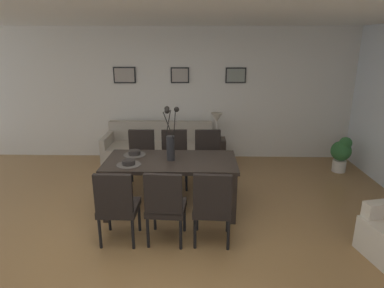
{
  "coord_description": "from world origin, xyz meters",
  "views": [
    {
      "loc": [
        0.56,
        -3.29,
        2.25
      ],
      "look_at": [
        0.46,
        0.92,
        0.96
      ],
      "focal_mm": 30.32,
      "sensor_mm": 36.0,
      "label": 1
    }
  ],
  "objects_px": {
    "dining_chair_far_left": "(165,204)",
    "centerpiece_vase": "(171,140)",
    "sofa": "(159,151)",
    "framed_picture_left": "(125,75)",
    "framed_picture_center": "(180,75)",
    "dining_chair_mid_left": "(212,204)",
    "potted_plant": "(341,152)",
    "table_lamp": "(217,120)",
    "dining_chair_mid_right": "(208,156)",
    "bowl_near_left": "(129,162)",
    "dining_table": "(171,165)",
    "dining_chair_near_left": "(117,204)",
    "bowl_near_right": "(135,152)",
    "framed_picture_right": "(236,75)",
    "side_table": "(216,152)",
    "dining_chair_near_right": "(141,156)",
    "dining_chair_far_right": "(174,156)"
  },
  "relations": [
    {
      "from": "dining_chair_far_left",
      "to": "centerpiece_vase",
      "type": "distance_m",
      "value": 0.99
    },
    {
      "from": "sofa",
      "to": "framed_picture_left",
      "type": "height_order",
      "value": "framed_picture_left"
    },
    {
      "from": "centerpiece_vase",
      "to": "framed_picture_center",
      "type": "height_order",
      "value": "framed_picture_center"
    },
    {
      "from": "dining_chair_far_left",
      "to": "dining_chair_mid_left",
      "type": "distance_m",
      "value": 0.54
    },
    {
      "from": "centerpiece_vase",
      "to": "potted_plant",
      "type": "distance_m",
      "value": 3.41
    },
    {
      "from": "table_lamp",
      "to": "dining_chair_mid_right",
      "type": "bearing_deg",
      "value": -100.52
    },
    {
      "from": "dining_chair_mid_right",
      "to": "dining_chair_far_left",
      "type": "bearing_deg",
      "value": -107.35
    },
    {
      "from": "bowl_near_left",
      "to": "framed_picture_center",
      "type": "relative_size",
      "value": 0.47
    },
    {
      "from": "dining_table",
      "to": "dining_chair_near_left",
      "type": "bearing_deg",
      "value": -122.47
    },
    {
      "from": "sofa",
      "to": "framed_picture_center",
      "type": "bearing_deg",
      "value": 51.24
    },
    {
      "from": "centerpiece_vase",
      "to": "sofa",
      "type": "relative_size",
      "value": 0.36
    },
    {
      "from": "sofa",
      "to": "dining_chair_near_left",
      "type": "bearing_deg",
      "value": -93.47
    },
    {
      "from": "sofa",
      "to": "centerpiece_vase",
      "type": "bearing_deg",
      "value": -77.83
    },
    {
      "from": "bowl_near_right",
      "to": "framed_picture_left",
      "type": "height_order",
      "value": "framed_picture_left"
    },
    {
      "from": "framed_picture_center",
      "to": "sofa",
      "type": "bearing_deg",
      "value": -128.76
    },
    {
      "from": "centerpiece_vase",
      "to": "bowl_near_right",
      "type": "height_order",
      "value": "centerpiece_vase"
    },
    {
      "from": "dining_chair_far_left",
      "to": "potted_plant",
      "type": "bearing_deg",
      "value": 38.07
    },
    {
      "from": "framed_picture_center",
      "to": "framed_picture_right",
      "type": "height_order",
      "value": "framed_picture_center"
    },
    {
      "from": "framed_picture_center",
      "to": "bowl_near_left",
      "type": "bearing_deg",
      "value": -102.27
    },
    {
      "from": "side_table",
      "to": "table_lamp",
      "type": "bearing_deg",
      "value": 0.0
    },
    {
      "from": "potted_plant",
      "to": "sofa",
      "type": "bearing_deg",
      "value": 174.87
    },
    {
      "from": "dining_chair_near_left",
      "to": "sofa",
      "type": "relative_size",
      "value": 0.45
    },
    {
      "from": "dining_table",
      "to": "framed_picture_center",
      "type": "bearing_deg",
      "value": 90.0
    },
    {
      "from": "dining_chair_near_right",
      "to": "dining_chair_far_right",
      "type": "xyz_separation_m",
      "value": [
        0.55,
        0.01,
        0.0
      ]
    },
    {
      "from": "dining_chair_mid_left",
      "to": "table_lamp",
      "type": "relative_size",
      "value": 1.8
    },
    {
      "from": "dining_chair_mid_left",
      "to": "dining_chair_mid_right",
      "type": "height_order",
      "value": "same"
    },
    {
      "from": "sofa",
      "to": "framed_picture_center",
      "type": "relative_size",
      "value": 5.69
    },
    {
      "from": "dining_chair_far_right",
      "to": "table_lamp",
      "type": "bearing_deg",
      "value": 53.42
    },
    {
      "from": "framed_picture_left",
      "to": "bowl_near_right",
      "type": "bearing_deg",
      "value": -75.05
    },
    {
      "from": "centerpiece_vase",
      "to": "bowl_near_left",
      "type": "height_order",
      "value": "centerpiece_vase"
    },
    {
      "from": "centerpiece_vase",
      "to": "potted_plant",
      "type": "height_order",
      "value": "centerpiece_vase"
    },
    {
      "from": "dining_chair_near_left",
      "to": "bowl_near_right",
      "type": "bearing_deg",
      "value": 89.54
    },
    {
      "from": "bowl_near_left",
      "to": "bowl_near_right",
      "type": "distance_m",
      "value": 0.4
    },
    {
      "from": "dining_chair_mid_right",
      "to": "framed_picture_left",
      "type": "bearing_deg",
      "value": 138.73
    },
    {
      "from": "framed_picture_left",
      "to": "framed_picture_center",
      "type": "bearing_deg",
      "value": 0.0
    },
    {
      "from": "dining_chair_near_left",
      "to": "framed_picture_right",
      "type": "height_order",
      "value": "framed_picture_right"
    },
    {
      "from": "bowl_near_left",
      "to": "sofa",
      "type": "distance_m",
      "value": 2.07
    },
    {
      "from": "framed_picture_center",
      "to": "framed_picture_right",
      "type": "relative_size",
      "value": 0.91
    },
    {
      "from": "dining_chair_far_left",
      "to": "dining_chair_far_right",
      "type": "bearing_deg",
      "value": 90.72
    },
    {
      "from": "dining_chair_near_left",
      "to": "side_table",
      "type": "xyz_separation_m",
      "value": [
        1.26,
        2.69,
        -0.25
      ]
    },
    {
      "from": "bowl_near_right",
      "to": "table_lamp",
      "type": "height_order",
      "value": "table_lamp"
    },
    {
      "from": "sofa",
      "to": "framed_picture_left",
      "type": "distance_m",
      "value": 1.65
    },
    {
      "from": "potted_plant",
      "to": "dining_table",
      "type": "bearing_deg",
      "value": -153.44
    },
    {
      "from": "dining_chair_far_left",
      "to": "framed_picture_right",
      "type": "relative_size",
      "value": 2.3
    },
    {
      "from": "bowl_near_right",
      "to": "sofa",
      "type": "bearing_deg",
      "value": 84.53
    },
    {
      "from": "dining_chair_mid_left",
      "to": "bowl_near_right",
      "type": "xyz_separation_m",
      "value": [
        -1.08,
        1.05,
        0.27
      ]
    },
    {
      "from": "dining_chair_far_right",
      "to": "bowl_near_left",
      "type": "relative_size",
      "value": 5.41
    },
    {
      "from": "dining_chair_near_left",
      "to": "table_lamp",
      "type": "height_order",
      "value": "table_lamp"
    },
    {
      "from": "dining_chair_far_left",
      "to": "framed_picture_left",
      "type": "relative_size",
      "value": 2.1
    },
    {
      "from": "framed_picture_right",
      "to": "bowl_near_right",
      "type": "bearing_deg",
      "value": -128.17
    }
  ]
}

